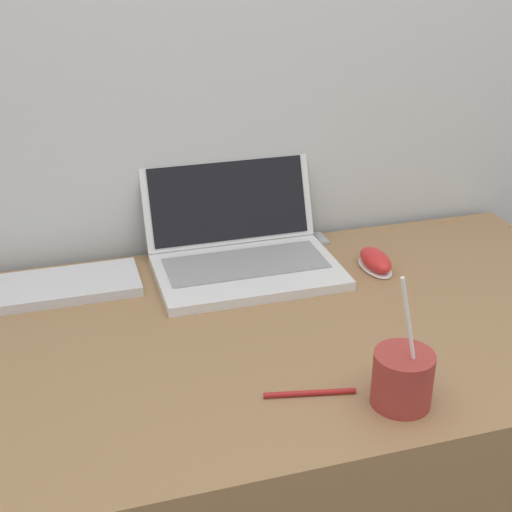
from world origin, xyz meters
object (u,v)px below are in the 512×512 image
computer_mouse (375,261)px  external_keyboard (31,290)px  pen (311,393)px  laptop (242,248)px  drink_cup (403,377)px  usb_stick (321,239)px

computer_mouse → external_keyboard: size_ratio=0.26×
computer_mouse → pen: 0.47m
laptop → pen: 0.47m
drink_cup → external_keyboard: drink_cup is taller
computer_mouse → usb_stick: (-0.06, 0.17, -0.01)m
laptop → drink_cup: 0.54m
external_keyboard → computer_mouse: bearing=-7.0°
external_keyboard → usb_stick: size_ratio=7.10×
drink_cup → computer_mouse: drink_cup is taller
usb_stick → external_keyboard: bearing=-173.0°
laptop → computer_mouse: (0.27, -0.09, -0.02)m
usb_stick → pen: size_ratio=0.41×
external_keyboard → pen: external_keyboard is taller
computer_mouse → usb_stick: size_ratio=1.88×
pen → drink_cup: bearing=-24.3°
computer_mouse → external_keyboard: bearing=173.0°
usb_stick → drink_cup: bearing=-99.6°
drink_cup → usb_stick: (0.10, 0.60, -0.04)m
drink_cup → pen: drink_cup is taller
laptop → external_keyboard: laptop is taller
laptop → external_keyboard: 0.44m
external_keyboard → usb_stick: bearing=7.0°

